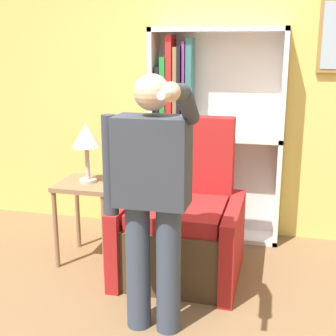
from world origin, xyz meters
TOP-DOWN VIEW (x-y plane):
  - wall_back at (0.01, 2.03)m, footprint 8.00×0.11m
  - bookcase at (-0.04, 1.87)m, footprint 1.17×0.28m
  - armchair at (-0.01, 1.09)m, footprint 0.90×0.85m
  - person_standing at (-0.02, 0.29)m, footprint 0.57×0.78m
  - side_table at (-0.79, 1.11)m, footprint 0.46×0.46m
  - table_lamp at (-0.79, 1.11)m, footprint 0.23×0.23m

SIDE VIEW (x-z plane):
  - armchair at x=-0.01m, z-range -0.22..0.96m
  - side_table at x=-0.79m, z-range 0.21..0.88m
  - person_standing at x=-0.02m, z-range 0.11..1.68m
  - bookcase at x=-0.04m, z-range -0.02..1.85m
  - table_lamp at x=-0.79m, z-range 0.78..1.26m
  - wall_back at x=0.01m, z-range 0.00..2.80m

